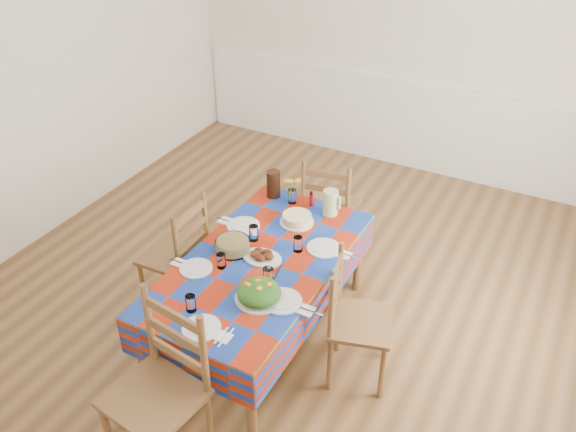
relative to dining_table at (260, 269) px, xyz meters
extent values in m
cube|color=brown|center=(-0.04, 0.37, -0.61)|extent=(4.50, 5.00, 0.04)
cube|color=silver|center=(-0.04, 2.89, 0.76)|extent=(4.50, 0.04, 2.70)
cube|color=silver|center=(-2.31, 0.37, 0.76)|extent=(0.04, 5.00, 2.70)
cube|color=white|center=(-0.04, 2.84, 0.31)|extent=(4.41, 0.06, 0.04)
cube|color=white|center=(-0.04, 2.85, -0.14)|extent=(4.41, 0.03, 0.90)
cylinder|color=brown|center=(-0.38, -0.78, -0.28)|extent=(0.06, 0.06, 0.61)
cylinder|color=brown|center=(0.38, -0.78, -0.28)|extent=(0.06, 0.06, 0.61)
cylinder|color=brown|center=(-0.38, 0.78, -0.28)|extent=(0.06, 0.06, 0.61)
cylinder|color=brown|center=(0.38, 0.78, -0.28)|extent=(0.06, 0.06, 0.61)
cube|color=brown|center=(0.00, 0.00, 0.04)|extent=(0.87, 1.66, 0.04)
cube|color=#9C230D|center=(0.00, 0.00, 0.07)|extent=(0.91, 1.69, 0.01)
cube|color=#9C230D|center=(-0.45, 0.00, -0.07)|extent=(0.01, 1.69, 0.26)
cube|color=#9C230D|center=(0.45, 0.00, -0.07)|extent=(0.01, 1.69, 0.26)
cube|color=#9C230D|center=(0.00, -0.85, -0.07)|extent=(0.91, 0.01, 0.26)
cube|color=#9C230D|center=(0.00, 0.85, -0.07)|extent=(0.91, 0.01, 0.26)
cylinder|color=silver|center=(0.03, -0.69, 0.08)|extent=(0.22, 0.22, 0.01)
cylinder|color=silver|center=(0.03, -0.69, 0.09)|extent=(0.15, 0.15, 0.00)
cylinder|color=white|center=(-0.11, -0.59, 0.12)|extent=(0.06, 0.06, 0.11)
cube|color=white|center=(0.17, -0.69, 0.07)|extent=(0.08, 0.08, 0.00)
cube|color=silver|center=(0.16, -0.69, 0.08)|extent=(0.01, 0.14, 0.00)
cube|color=silver|center=(0.19, -0.69, 0.08)|extent=(0.01, 0.16, 0.00)
cylinder|color=silver|center=(-0.31, -0.26, 0.08)|extent=(0.21, 0.21, 0.01)
cylinder|color=silver|center=(-0.31, -0.26, 0.08)|extent=(0.15, 0.15, 0.00)
cylinder|color=white|center=(-0.18, -0.17, 0.12)|extent=(0.06, 0.06, 0.10)
cube|color=white|center=(-0.45, -0.26, 0.07)|extent=(0.08, 0.08, 0.00)
cube|color=silver|center=(-0.46, -0.26, 0.08)|extent=(0.13, 0.01, 0.00)
cube|color=silver|center=(-0.43, -0.26, 0.08)|extent=(0.15, 0.01, 0.00)
cylinder|color=silver|center=(-0.30, 0.28, 0.08)|extent=(0.23, 0.23, 0.01)
cylinder|color=silver|center=(-0.30, 0.28, 0.09)|extent=(0.16, 0.16, 0.01)
cylinder|color=white|center=(-0.15, 0.18, 0.13)|extent=(0.06, 0.06, 0.11)
cube|color=white|center=(-0.45, 0.28, 0.07)|extent=(0.08, 0.08, 0.01)
cube|color=silver|center=(-0.47, 0.28, 0.08)|extent=(0.14, 0.01, 0.00)
cube|color=silver|center=(-0.43, 0.28, 0.08)|extent=(0.17, 0.01, 0.00)
cylinder|color=silver|center=(0.31, -0.28, 0.08)|extent=(0.24, 0.24, 0.01)
cylinder|color=silver|center=(0.31, -0.28, 0.09)|extent=(0.17, 0.17, 0.01)
cylinder|color=white|center=(0.16, -0.18, 0.13)|extent=(0.07, 0.07, 0.12)
cube|color=white|center=(0.47, -0.28, 0.07)|extent=(0.09, 0.09, 0.01)
cube|color=silver|center=(0.46, -0.28, 0.08)|extent=(0.15, 0.01, 0.00)
cube|color=silver|center=(0.49, -0.28, 0.08)|extent=(0.18, 0.01, 0.00)
cylinder|color=silver|center=(0.31, 0.31, 0.08)|extent=(0.22, 0.22, 0.01)
cylinder|color=silver|center=(0.31, 0.31, 0.09)|extent=(0.16, 0.16, 0.00)
cylinder|color=white|center=(0.17, 0.21, 0.13)|extent=(0.06, 0.06, 0.11)
cube|color=white|center=(0.46, 0.31, 0.07)|extent=(0.08, 0.08, 0.00)
cube|color=silver|center=(0.44, 0.31, 0.08)|extent=(0.14, 0.01, 0.00)
cube|color=silver|center=(0.47, 0.31, 0.08)|extent=(0.17, 0.01, 0.00)
ellipsoid|color=silver|center=(0.00, 0.02, 0.08)|extent=(0.27, 0.19, 0.01)
ellipsoid|color=black|center=(0.05, 0.02, 0.10)|extent=(0.07, 0.06, 0.04)
ellipsoid|color=black|center=(0.02, 0.06, 0.10)|extent=(0.07, 0.06, 0.04)
ellipsoid|color=black|center=(-0.03, 0.05, 0.10)|extent=(0.07, 0.06, 0.04)
ellipsoid|color=black|center=(-0.04, 0.01, 0.10)|extent=(0.07, 0.06, 0.04)
ellipsoid|color=black|center=(0.01, -0.01, 0.10)|extent=(0.07, 0.06, 0.04)
cylinder|color=silver|center=(0.18, -0.33, 0.08)|extent=(0.29, 0.29, 0.01)
ellipsoid|color=#174611|center=(0.18, -0.33, 0.12)|extent=(0.26, 0.26, 0.12)
cube|color=orange|center=(0.13, -0.35, 0.18)|extent=(0.03, 0.02, 0.01)
cube|color=orange|center=(0.16, -0.30, 0.18)|extent=(0.04, 0.04, 0.01)
cube|color=orange|center=(0.20, -0.35, 0.18)|extent=(0.03, 0.04, 0.01)
cube|color=orange|center=(0.24, -0.30, 0.18)|extent=(0.04, 0.04, 0.01)
cylinder|color=white|center=(-0.21, 0.01, 0.11)|extent=(0.23, 0.23, 0.08)
cylinder|color=#DCD474|center=(-0.21, 0.01, 0.11)|extent=(0.21, 0.21, 0.07)
cylinder|color=silver|center=(0.01, 0.50, 0.08)|extent=(0.24, 0.24, 0.01)
cylinder|color=beige|center=(0.01, 0.50, 0.11)|extent=(0.20, 0.20, 0.06)
cube|color=black|center=(0.13, -0.11, 0.07)|extent=(0.10, 0.23, 0.01)
cube|color=black|center=(0.16, -0.09, 0.07)|extent=(0.05, 0.23, 0.01)
cylinder|color=white|center=(-0.14, 0.72, 0.13)|extent=(0.06, 0.06, 0.11)
cylinder|color=#336923|center=(-0.16, 0.72, 0.17)|extent=(0.01, 0.01, 0.16)
ellipsoid|color=orange|center=(-0.19, 0.72, 0.24)|extent=(0.05, 0.05, 0.02)
cylinder|color=#336923|center=(-0.13, 0.73, 0.17)|extent=(0.01, 0.01, 0.16)
ellipsoid|color=orange|center=(-0.11, 0.74, 0.26)|extent=(0.05, 0.05, 0.02)
cylinder|color=#336923|center=(-0.14, 0.70, 0.17)|extent=(0.01, 0.01, 0.16)
ellipsoid|color=orange|center=(-0.14, 0.68, 0.27)|extent=(0.05, 0.05, 0.02)
cylinder|color=red|center=(0.00, 0.74, 0.13)|extent=(0.03, 0.03, 0.12)
cylinder|color=#B3D093|center=(0.17, 0.71, 0.17)|extent=(0.11, 0.11, 0.19)
cylinder|color=black|center=(-0.31, 0.73, 0.17)|extent=(0.10, 0.10, 0.21)
cube|color=silver|center=(0.02, -0.80, 0.08)|extent=(0.08, 0.02, 0.02)
cylinder|color=brown|center=(-0.17, -0.89, -0.34)|extent=(0.04, 0.04, 0.49)
cylinder|color=brown|center=(0.22, -0.95, -0.34)|extent=(0.04, 0.04, 0.49)
cube|color=brown|center=(0.00, -1.11, -0.08)|extent=(0.52, 0.50, 0.03)
cylinder|color=brown|center=(-0.17, -0.88, 0.18)|extent=(0.04, 0.04, 0.55)
cylinder|color=brown|center=(0.22, -0.94, 0.18)|extent=(0.04, 0.04, 0.55)
cube|color=brown|center=(0.03, -0.91, 0.07)|extent=(0.39, 0.08, 0.05)
cube|color=brown|center=(0.03, -0.91, 0.21)|extent=(0.39, 0.08, 0.05)
cube|color=brown|center=(0.03, -0.91, 0.35)|extent=(0.39, 0.08, 0.05)
cylinder|color=brown|center=(0.15, 1.30, -0.37)|extent=(0.03, 0.03, 0.44)
cylinder|color=brown|center=(-0.20, 1.25, -0.37)|extent=(0.03, 0.03, 0.44)
cylinder|color=brown|center=(0.20, 0.97, -0.37)|extent=(0.03, 0.03, 0.44)
cylinder|color=brown|center=(-0.15, 0.92, -0.37)|extent=(0.03, 0.03, 0.44)
cube|color=brown|center=(0.00, 1.11, -0.14)|extent=(0.46, 0.44, 0.03)
cylinder|color=brown|center=(0.20, 0.96, 0.09)|extent=(0.03, 0.03, 0.49)
cylinder|color=brown|center=(-0.15, 0.91, 0.09)|extent=(0.03, 0.03, 0.49)
cube|color=brown|center=(0.02, 0.94, -0.01)|extent=(0.35, 0.07, 0.05)
cube|color=brown|center=(0.02, 0.94, 0.12)|extent=(0.35, 0.07, 0.05)
cube|color=brown|center=(0.02, 0.94, 0.24)|extent=(0.35, 0.07, 0.05)
cylinder|color=brown|center=(-0.89, 0.17, -0.37)|extent=(0.04, 0.04, 0.44)
cylinder|color=brown|center=(-0.87, -0.18, -0.37)|extent=(0.04, 0.04, 0.44)
cylinder|color=brown|center=(-0.56, 0.18, -0.37)|extent=(0.04, 0.04, 0.44)
cylinder|color=brown|center=(-0.54, -0.17, -0.37)|extent=(0.04, 0.04, 0.44)
cube|color=brown|center=(-0.72, 0.00, -0.14)|extent=(0.41, 0.43, 0.03)
cylinder|color=brown|center=(-0.55, 0.18, 0.09)|extent=(0.04, 0.04, 0.49)
cylinder|color=brown|center=(-0.53, -0.17, 0.09)|extent=(0.04, 0.04, 0.49)
cube|color=brown|center=(-0.54, 0.01, 0.00)|extent=(0.03, 0.35, 0.05)
cube|color=brown|center=(-0.54, 0.01, 0.12)|extent=(0.03, 0.35, 0.05)
cube|color=brown|center=(-0.54, 0.01, 0.25)|extent=(0.03, 0.35, 0.05)
cylinder|color=brown|center=(0.92, -0.12, -0.38)|extent=(0.03, 0.03, 0.43)
cylinder|color=brown|center=(0.82, 0.21, -0.38)|extent=(0.03, 0.03, 0.43)
cylinder|color=brown|center=(0.61, -0.21, -0.38)|extent=(0.03, 0.03, 0.43)
cylinder|color=brown|center=(0.52, 0.12, -0.38)|extent=(0.03, 0.03, 0.43)
cube|color=brown|center=(0.72, 0.00, -0.15)|extent=(0.47, 0.48, 0.03)
cylinder|color=brown|center=(0.60, -0.21, 0.07)|extent=(0.03, 0.03, 0.47)
cylinder|color=brown|center=(0.51, 0.12, 0.07)|extent=(0.03, 0.03, 0.47)
cube|color=brown|center=(0.55, -0.05, -0.02)|extent=(0.11, 0.33, 0.05)
cube|color=brown|center=(0.55, -0.05, 0.10)|extent=(0.11, 0.33, 0.05)
cube|color=brown|center=(0.55, -0.05, 0.22)|extent=(0.11, 0.33, 0.05)
camera|label=1|loc=(1.62, -2.66, 2.46)|focal=38.00mm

